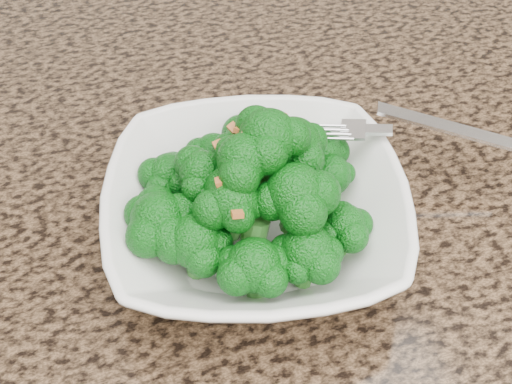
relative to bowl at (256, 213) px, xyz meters
name	(u,v)px	position (x,y,z in m)	size (l,w,h in m)	color
granite_counter	(325,303)	(0.03, -0.06, -0.04)	(1.64, 1.04, 0.03)	brown
bowl	(256,213)	(0.00, 0.00, 0.00)	(0.23, 0.23, 0.06)	white
broccoli_pile	(256,149)	(0.00, 0.00, 0.06)	(0.20, 0.20, 0.07)	#0A5F0F
garlic_topping	(256,103)	(0.00, 0.00, 0.10)	(0.12, 0.12, 0.01)	#BA672D
fork	(382,129)	(0.11, 0.03, 0.03)	(0.19, 0.03, 0.01)	silver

